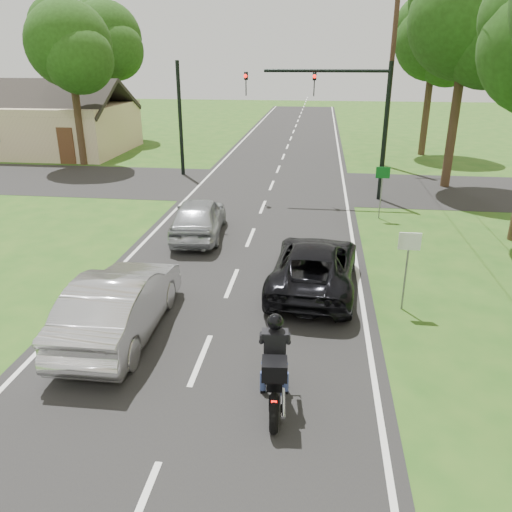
# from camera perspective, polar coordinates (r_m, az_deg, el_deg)

# --- Properties ---
(ground) EXTENTS (140.00, 140.00, 0.00)m
(ground) POSITION_cam_1_polar(r_m,az_deg,el_deg) (11.20, -6.33, -11.71)
(ground) COLOR #255116
(ground) RESTS_ON ground
(road) EXTENTS (8.00, 100.00, 0.01)m
(road) POSITION_cam_1_polar(r_m,az_deg,el_deg) (20.16, 0.14, 4.04)
(road) COLOR black
(road) RESTS_ON ground
(cross_road) EXTENTS (60.00, 7.00, 0.01)m
(cross_road) POSITION_cam_1_polar(r_m,az_deg,el_deg) (25.90, 1.80, 8.06)
(cross_road) COLOR black
(cross_road) RESTS_ON ground
(motorcycle_rider) EXTENTS (0.64, 2.22, 1.91)m
(motorcycle_rider) POSITION_cam_1_polar(r_m,az_deg,el_deg) (9.49, 2.14, -12.96)
(motorcycle_rider) COLOR black
(motorcycle_rider) RESTS_ON ground
(dark_suv) EXTENTS (2.61, 5.05, 1.36)m
(dark_suv) POSITION_cam_1_polar(r_m,az_deg,el_deg) (14.15, 6.69, -1.08)
(dark_suv) COLOR black
(dark_suv) RESTS_ON road
(silver_sedan) EXTENTS (1.74, 4.80, 1.57)m
(silver_sedan) POSITION_cam_1_polar(r_m,az_deg,el_deg) (12.14, -15.25, -5.23)
(silver_sedan) COLOR silver
(silver_sedan) RESTS_ON road
(silver_suv) EXTENTS (2.11, 4.42, 1.46)m
(silver_suv) POSITION_cam_1_polar(r_m,az_deg,el_deg) (18.32, -6.58, 4.46)
(silver_suv) COLOR #A9ADB2
(silver_suv) RESTS_ON road
(traffic_signal) EXTENTS (6.38, 0.44, 6.00)m
(traffic_signal) POSITION_cam_1_polar(r_m,az_deg,el_deg) (23.16, 10.02, 16.49)
(traffic_signal) COLOR black
(traffic_signal) RESTS_ON ground
(signal_pole_far) EXTENTS (0.20, 0.20, 6.00)m
(signal_pole_far) POSITION_cam_1_polar(r_m,az_deg,el_deg) (28.27, -8.65, 15.16)
(signal_pole_far) COLOR black
(signal_pole_far) RESTS_ON ground
(utility_pole_far) EXTENTS (1.60, 0.28, 10.00)m
(utility_pole_far) POSITION_cam_1_polar(r_m,az_deg,el_deg) (31.30, 15.11, 19.15)
(utility_pole_far) COLOR #4A2F22
(utility_pole_far) RESTS_ON ground
(sign_white) EXTENTS (0.55, 0.07, 2.12)m
(sign_white) POSITION_cam_1_polar(r_m,az_deg,el_deg) (13.08, 17.02, 0.39)
(sign_white) COLOR slate
(sign_white) RESTS_ON ground
(sign_green) EXTENTS (0.55, 0.07, 2.12)m
(sign_green) POSITION_cam_1_polar(r_m,az_deg,el_deg) (20.70, 14.23, 8.42)
(sign_green) COLOR slate
(sign_green) RESTS_ON ground
(tree_row_d) EXTENTS (5.76, 5.58, 10.45)m
(tree_row_d) POSITION_cam_1_polar(r_m,az_deg,el_deg) (26.70, 23.80, 22.87)
(tree_row_d) COLOR #332316
(tree_row_d) RESTS_ON ground
(tree_row_e) EXTENTS (5.28, 5.12, 9.61)m
(tree_row_e) POSITION_cam_1_polar(r_m,az_deg,el_deg) (35.55, 20.25, 21.68)
(tree_row_e) COLOR #332316
(tree_row_e) RESTS_ON ground
(tree_left_near) EXTENTS (5.12, 4.96, 9.22)m
(tree_left_near) POSITION_cam_1_polar(r_m,az_deg,el_deg) (32.10, -20.26, 21.26)
(tree_left_near) COLOR #332316
(tree_left_near) RESTS_ON ground
(tree_left_far) EXTENTS (5.76, 5.58, 10.14)m
(tree_left_far) POSITION_cam_1_polar(r_m,az_deg,el_deg) (42.01, -16.52, 22.33)
(tree_left_far) COLOR #332316
(tree_left_far) RESTS_ON ground
(house) EXTENTS (10.20, 8.00, 4.84)m
(house) POSITION_cam_1_polar(r_m,az_deg,el_deg) (38.07, -22.34, 13.63)
(house) COLOR tan
(house) RESTS_ON ground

